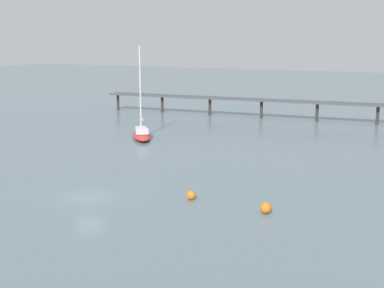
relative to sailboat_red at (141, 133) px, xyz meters
name	(u,v)px	position (x,y,z in m)	size (l,w,h in m)	color
ground_plane	(88,197)	(11.62, -24.86, -0.72)	(400.00, 400.00, 0.00)	slate
sailboat_red	(141,133)	(0.00, 0.00, 0.00)	(6.96, 7.88, 12.31)	red
mooring_buoy_near	(266,208)	(26.11, -21.58, -0.28)	(0.88, 0.88, 0.88)	orange
mooring_buoy_mid	(191,195)	(19.43, -21.21, -0.34)	(0.76, 0.76, 0.76)	orange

